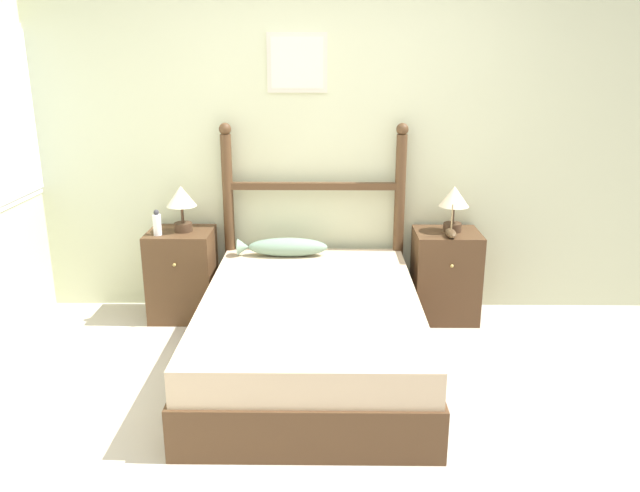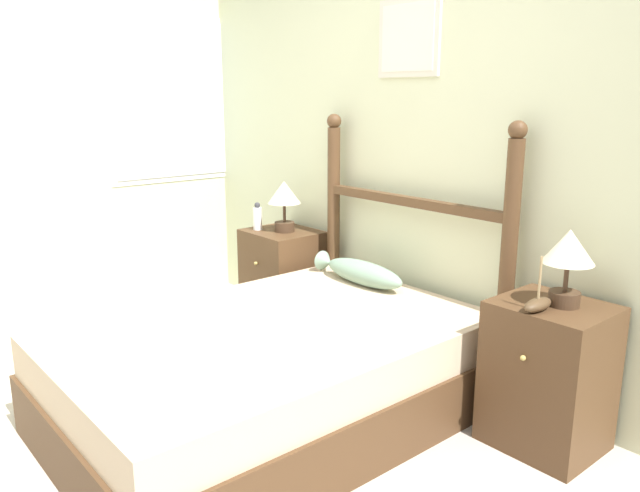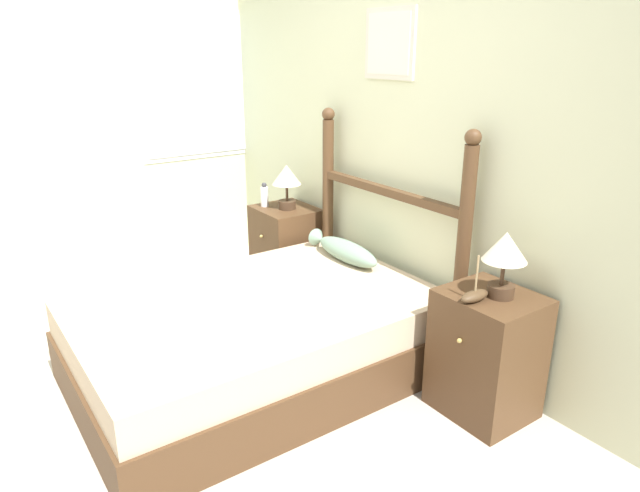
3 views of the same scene
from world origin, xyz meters
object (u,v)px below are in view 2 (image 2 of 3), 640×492
(bed, at_px, (272,373))
(model_boat, at_px, (538,304))
(bottle, at_px, (258,217))
(fish_pillow, at_px, (360,272))
(table_lamp_right, at_px, (568,254))
(nightstand_right, at_px, (548,376))
(table_lamp_left, at_px, (284,197))
(nightstand_left, at_px, (283,279))

(bed, bearing_deg, model_boat, 34.70)
(bottle, bearing_deg, model_boat, -0.73)
(fish_pillow, bearing_deg, table_lamp_right, 1.23)
(nightstand_right, height_order, table_lamp_right, table_lamp_right)
(table_lamp_left, relative_size, fish_pillow, 0.51)
(table_lamp_left, xyz_separation_m, bottle, (-0.16, -0.10, -0.14))
(nightstand_right, height_order, fish_pillow, nightstand_right)
(table_lamp_right, bearing_deg, nightstand_left, -179.61)
(bed, bearing_deg, table_lamp_right, 39.07)
(table_lamp_right, xyz_separation_m, fish_pillow, (-1.21, -0.03, -0.34))
(nightstand_right, bearing_deg, bottle, -177.09)
(nightstand_left, relative_size, table_lamp_right, 1.99)
(table_lamp_right, bearing_deg, bed, -140.93)
(bed, bearing_deg, table_lamp_left, 139.73)
(nightstand_left, height_order, table_lamp_right, table_lamp_right)
(model_boat, bearing_deg, table_lamp_right, 75.94)
(bed, distance_m, table_lamp_left, 1.38)
(table_lamp_left, bearing_deg, nightstand_left, 176.37)
(bottle, bearing_deg, nightstand_right, 2.91)
(nightstand_right, distance_m, bottle, 2.10)
(nightstand_left, xyz_separation_m, table_lamp_right, (1.96, 0.01, 0.55))
(fish_pillow, bearing_deg, bottle, -174.04)
(table_lamp_right, distance_m, model_boat, 0.25)
(table_lamp_left, xyz_separation_m, table_lamp_right, (1.93, 0.02, 0.00))
(nightstand_left, xyz_separation_m, fish_pillow, (0.75, -0.01, 0.21))
(table_lamp_right, height_order, bottle, table_lamp_right)
(table_lamp_left, distance_m, table_lamp_right, 1.93)
(table_lamp_left, bearing_deg, nightstand_right, 0.05)
(nightstand_left, distance_m, nightstand_right, 1.92)
(bed, height_order, table_lamp_left, table_lamp_left)
(nightstand_left, bearing_deg, bed, -39.52)
(nightstand_right, distance_m, table_lamp_left, 1.98)
(table_lamp_right, bearing_deg, fish_pillow, -178.77)
(bed, height_order, fish_pillow, fish_pillow)
(model_boat, xyz_separation_m, fish_pillow, (-1.17, 0.12, -0.14))
(bed, relative_size, table_lamp_left, 5.97)
(bed, height_order, nightstand_left, nightstand_left)
(nightstand_right, bearing_deg, fish_pillow, -179.38)
(bed, distance_m, bottle, 1.39)
(table_lamp_left, distance_m, model_boat, 1.91)
(table_lamp_right, relative_size, fish_pillow, 0.51)
(nightstand_left, xyz_separation_m, table_lamp_left, (0.03, -0.00, 0.55))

